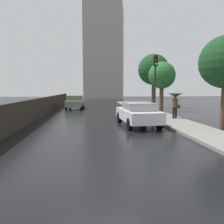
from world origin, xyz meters
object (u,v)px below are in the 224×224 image
at_px(car_green_near_kerb, 75,102).
at_px(traffic_light, 155,75).
at_px(pedestrian_with_umbrella_near, 175,99).
at_px(car_white_mid_road, 138,113).
at_px(street_tree_near, 162,76).
at_px(street_tree_mid, 153,70).

bearing_deg(car_green_near_kerb, traffic_light, 127.56).
distance_m(pedestrian_with_umbrella_near, traffic_light, 2.20).
distance_m(car_white_mid_road, street_tree_near, 9.35).
bearing_deg(street_tree_near, street_tree_mid, 84.62).
height_order(car_white_mid_road, street_tree_mid, street_tree_mid).
xyz_separation_m(pedestrian_with_umbrella_near, traffic_light, (-1.27, 0.66, 1.67)).
xyz_separation_m(car_green_near_kerb, street_tree_mid, (9.01, 0.38, 3.70)).
xyz_separation_m(traffic_light, street_tree_near, (2.27, 5.33, 0.28)).
bearing_deg(street_tree_mid, pedestrian_with_umbrella_near, -97.82).
xyz_separation_m(traffic_light, street_tree_mid, (2.67, 9.58, 1.23)).
relative_size(traffic_light, street_tree_near, 0.92).
height_order(car_green_near_kerb, traffic_light, traffic_light).
relative_size(car_white_mid_road, pedestrian_with_umbrella_near, 2.52).
bearing_deg(pedestrian_with_umbrella_near, street_tree_near, 76.51).
height_order(traffic_light, street_tree_mid, street_tree_mid).
relative_size(car_green_near_kerb, pedestrian_with_umbrella_near, 2.31).
distance_m(pedestrian_with_umbrella_near, street_tree_mid, 10.74).
bearing_deg(street_tree_mid, car_green_near_kerb, -177.59).
relative_size(car_white_mid_road, street_tree_mid, 0.71).
xyz_separation_m(car_green_near_kerb, car_white_mid_road, (4.52, -11.81, 0.00)).
height_order(car_green_near_kerb, street_tree_mid, street_tree_mid).
distance_m(car_green_near_kerb, street_tree_near, 9.84).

